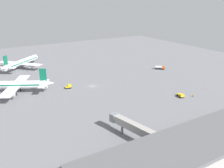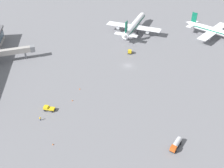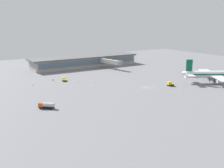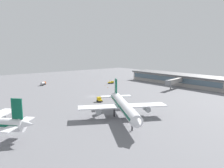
# 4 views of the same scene
# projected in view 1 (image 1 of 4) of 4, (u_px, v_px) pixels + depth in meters

# --- Properties ---
(ground) EXTENTS (288.00, 288.00, 0.00)m
(ground) POSITION_uv_depth(u_px,v_px,m) (93.00, 86.00, 143.27)
(ground) COLOR slate
(terminal_building) EXTENTS (82.79, 18.78, 7.85)m
(terminal_building) POSITION_uv_depth(u_px,v_px,m) (200.00, 148.00, 77.71)
(terminal_building) COLOR #9E9993
(terminal_building) RESTS_ON ground
(airplane_at_gate) EXTENTS (33.46, 30.66, 12.45)m
(airplane_at_gate) POSITION_uv_depth(u_px,v_px,m) (21.00, 62.00, 176.49)
(airplane_at_gate) COLOR white
(airplane_at_gate) RESTS_ON ground
(airplane_taxiing) EXTENTS (39.55, 33.04, 13.19)m
(airplane_taxiing) POSITION_uv_depth(u_px,v_px,m) (13.00, 85.00, 130.99)
(airplane_taxiing) COLOR white
(airplane_taxiing) RESTS_ON ground
(fuel_truck) EXTENTS (5.95, 5.63, 2.50)m
(fuel_truck) POSITION_uv_depth(u_px,v_px,m) (160.00, 67.00, 175.82)
(fuel_truck) COLOR black
(fuel_truck) RESTS_ON ground
(pushback_tractor) EXTENTS (3.30, 4.77, 1.90)m
(pushback_tractor) POSITION_uv_depth(u_px,v_px,m) (181.00, 95.00, 127.19)
(pushback_tractor) COLOR black
(pushback_tractor) RESTS_ON ground
(baggage_tug) EXTENTS (3.54, 2.81, 2.30)m
(baggage_tug) POSITION_uv_depth(u_px,v_px,m) (69.00, 86.00, 139.37)
(baggage_tug) COLOR black
(baggage_tug) RESTS_ON ground
(ground_crew_worker) EXTENTS (0.50, 0.54, 1.67)m
(ground_crew_worker) POSITION_uv_depth(u_px,v_px,m) (193.00, 95.00, 127.65)
(ground_crew_worker) COLOR #1E2338
(ground_crew_worker) RESTS_ON ground
(jet_bridge) EXTENTS (7.10, 23.29, 6.74)m
(jet_bridge) POSITION_uv_depth(u_px,v_px,m) (134.00, 127.00, 87.67)
(jet_bridge) COLOR #9E9993
(jet_bridge) RESTS_ON ground
(safety_cone_near_gate) EXTENTS (0.44, 0.44, 0.60)m
(safety_cone_near_gate) POSITION_uv_depth(u_px,v_px,m) (202.00, 88.00, 138.83)
(safety_cone_near_gate) COLOR #EA590C
(safety_cone_near_gate) RESTS_ON ground
(safety_cone_mid_apron) EXTENTS (0.44, 0.44, 0.60)m
(safety_cone_mid_apron) POSITION_uv_depth(u_px,v_px,m) (145.00, 93.00, 131.51)
(safety_cone_mid_apron) COLOR #EA590C
(safety_cone_mid_apron) RESTS_ON ground
(safety_cone_far_side) EXTENTS (0.44, 0.44, 0.60)m
(safety_cone_far_side) POSITION_uv_depth(u_px,v_px,m) (161.00, 93.00, 132.64)
(safety_cone_far_side) COLOR #EA590C
(safety_cone_far_side) RESTS_ON ground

